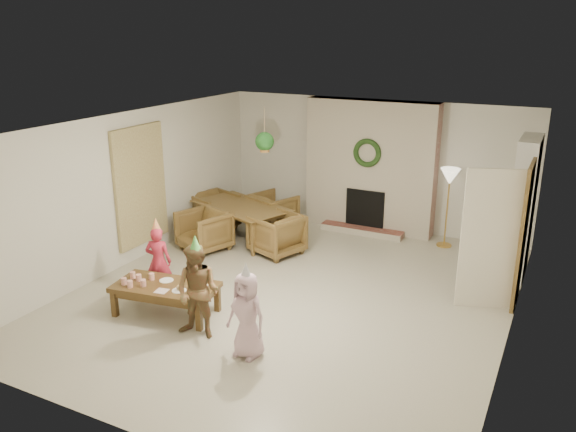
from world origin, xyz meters
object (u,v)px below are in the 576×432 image
Objects in this scene: child_red at (159,261)px; child_plaid at (198,292)px; dining_chair_right at (277,234)px; dining_chair_near at (204,231)px; dining_chair_left at (214,211)px; child_pink at (247,315)px; coffee_table_top at (165,287)px; dining_chair_far at (273,212)px; dining_table at (240,222)px.

child_plaid is (1.22, -0.74, 0.09)m from child_red.
dining_chair_right is at bearing -128.18° from child_red.
dining_chair_near is 1.15m from dining_chair_left.
dining_chair_left is at bearing -90.55° from child_red.
child_plaid reaches higher than dining_chair_right.
dining_chair_near is 0.74× the size of child_pink.
dining_chair_left is 1.83m from dining_chair_right.
child_pink reaches higher than dining_chair_near.
coffee_table_top is 0.84m from child_plaid.
dining_chair_far is 1.30m from dining_chair_right.
child_pink is at bearing -24.03° from coffee_table_top.
child_plaid is (1.39, -3.30, 0.29)m from dining_table.
coffee_table_top is at bearing 153.62° from child_plaid.
dining_chair_far is 0.75× the size of child_red.
dining_table is at bearing 90.00° from dining_chair_near.
child_pink is (2.00, -0.87, 0.01)m from child_red.
child_red reaches higher than dining_chair_right.
dining_chair_left reaches higher than coffee_table_top.
child_plaid reaches higher than dining_chair_left.
dining_chair_right is 0.74× the size of child_pink.
child_plaid is 0.80m from child_pink.
child_pink is at bearing 137.81° from child_red.
child_pink is (1.23, -3.08, 0.17)m from dining_chair_right.
child_plaid reaches higher than coffee_table_top.
dining_chair_far is 4.60m from child_pink.
coffee_table_top is (0.92, -2.25, 0.04)m from dining_chair_near.
coffee_table_top is 1.14× the size of child_plaid.
dining_chair_far is at bearing 90.00° from dining_chair_near.
dining_table is 3.08m from coffee_table_top.
dining_chair_far is 3.79m from coffee_table_top.
child_pink is at bearing 41.79° from dining_chair_right.
dining_chair_near is 1.62m from dining_chair_far.
dining_table is 2.34× the size of dining_chair_left.
dining_chair_near is 1.00× the size of dining_chair_left.
dining_chair_right is 3.00m from child_plaid.
dining_table is 1.51× the size of child_plaid.
child_plaid is at bearing -30.15° from coffee_table_top.
dining_chair_left is at bearing 45.00° from dining_chair_far.
dining_chair_left is 0.75× the size of child_red.
child_red is 0.86× the size of child_plaid.
child_plaid reaches higher than dining_chair_near.
child_red is at bearing -65.99° from dining_table.
dining_chair_far is 1.00× the size of dining_chair_left.
dining_table is 0.81m from dining_chair_near.
dining_chair_right is at bearing 119.33° from child_pink.
dining_chair_far is at bearing 100.34° from child_plaid.
dining_chair_right is 0.64× the size of child_plaid.
dining_chair_right is at bearing 38.66° from dining_chair_near.
child_red is at bearing 143.69° from child_plaid.
child_pink is (2.94, -3.71, 0.17)m from dining_chair_left.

